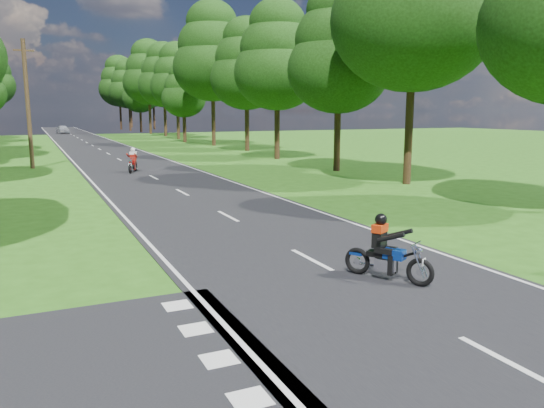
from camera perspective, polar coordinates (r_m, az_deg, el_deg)
name	(u,v)px	position (r m, az deg, el deg)	size (l,w,h in m)	color
ground	(357,284)	(11.50, 9.11, -8.52)	(160.00, 160.00, 0.00)	#2A5A14
main_road	(93,146)	(59.47, -18.75, 5.97)	(7.00, 140.00, 0.02)	black
road_markings	(93,147)	(57.59, -18.68, 5.88)	(7.40, 140.00, 0.01)	silver
treeline	(92,72)	(69.67, -18.84, 13.28)	(40.00, 115.35, 14.78)	black
telegraph_pole	(28,104)	(37.04, -24.79, 9.77)	(1.20, 0.26, 8.00)	#382616
rider_near_blue	(388,247)	(11.65, 12.41, -4.57)	(0.58, 1.74, 1.45)	navy
rider_far_red	(133,160)	(32.64, -14.77, 4.60)	(0.58, 1.75, 1.46)	#A00C0C
distant_car	(63,129)	(92.47, -21.59, 7.48)	(1.62, 4.03, 1.37)	silver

